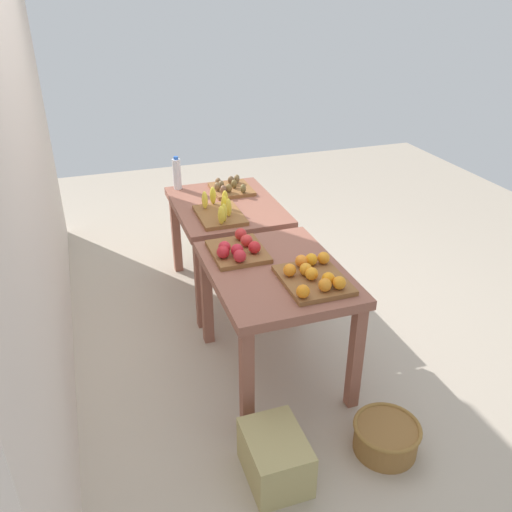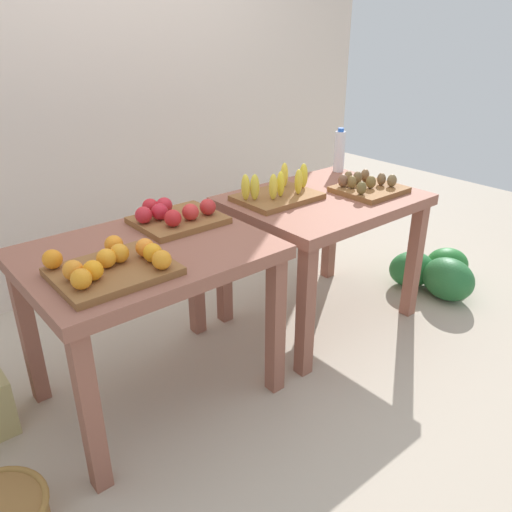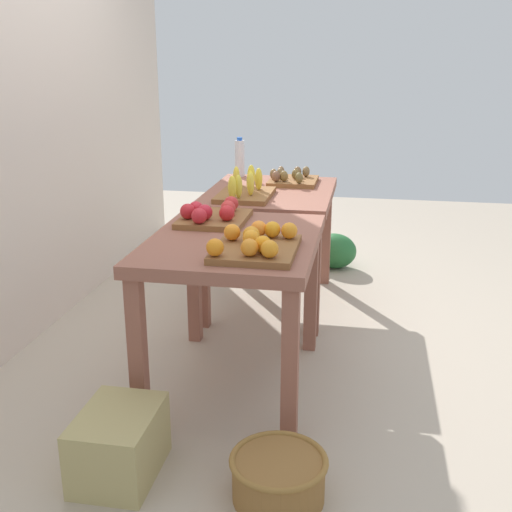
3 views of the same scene
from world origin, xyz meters
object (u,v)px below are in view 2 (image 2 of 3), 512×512
at_px(display_table_left, 148,272).
at_px(watermelon_pile, 437,272).
at_px(water_bottle, 339,151).
at_px(kiwi_bin, 367,186).
at_px(banana_crate, 277,192).
at_px(display_table_right, 323,215).
at_px(orange_bin, 112,265).
at_px(apple_bin, 174,216).

height_order(display_table_left, watermelon_pile, display_table_left).
bearing_deg(display_table_left, water_bottle, 10.66).
bearing_deg(kiwi_bin, banana_crate, 155.43).
xyz_separation_m(water_bottle, watermelon_pile, (0.42, -0.57, -0.79)).
bearing_deg(display_table_left, display_table_right, 0.00).
bearing_deg(orange_bin, kiwi_bin, 1.49).
relative_size(display_table_left, banana_crate, 2.35).
height_order(kiwi_bin, watermelon_pile, kiwi_bin).
height_order(orange_bin, apple_bin, apple_bin).
relative_size(apple_bin, watermelon_pile, 0.63).
height_order(orange_bin, watermelon_pile, orange_bin).
distance_m(kiwi_bin, watermelon_pile, 0.95).
bearing_deg(water_bottle, display_table_right, -146.69).
distance_m(orange_bin, watermelon_pile, 2.33).
height_order(display_table_left, apple_bin, apple_bin).
relative_size(orange_bin, apple_bin, 1.08).
height_order(apple_bin, kiwi_bin, apple_bin).
height_order(apple_bin, watermelon_pile, apple_bin).
distance_m(display_table_left, display_table_right, 1.12).
xyz_separation_m(display_table_right, orange_bin, (-1.34, -0.15, 0.16)).
bearing_deg(watermelon_pile, banana_crate, 160.90).
height_order(orange_bin, banana_crate, banana_crate).
bearing_deg(water_bottle, banana_crate, -165.60).
xyz_separation_m(orange_bin, banana_crate, (1.10, 0.27, 0.00)).
bearing_deg(apple_bin, display_table_right, -10.86).
xyz_separation_m(display_table_right, kiwi_bin, (0.24, -0.11, 0.15)).
relative_size(display_table_left, display_table_right, 1.00).
xyz_separation_m(kiwi_bin, watermelon_pile, (0.63, -0.16, -0.69)).
relative_size(orange_bin, banana_crate, 1.00).
distance_m(display_table_right, banana_crate, 0.32).
bearing_deg(kiwi_bin, display_table_left, 175.51).
bearing_deg(apple_bin, water_bottle, 5.58).
height_order(display_table_right, banana_crate, banana_crate).
relative_size(display_table_right, kiwi_bin, 2.88).
height_order(orange_bin, water_bottle, water_bottle).
relative_size(display_table_right, banana_crate, 2.35).
bearing_deg(banana_crate, display_table_right, -25.40).
xyz_separation_m(banana_crate, water_bottle, (0.70, 0.18, 0.09)).
bearing_deg(apple_bin, banana_crate, -4.57).
distance_m(banana_crate, watermelon_pile, 1.38).
bearing_deg(display_table_right, water_bottle, 33.31).
bearing_deg(kiwi_bin, display_table_right, 156.28).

